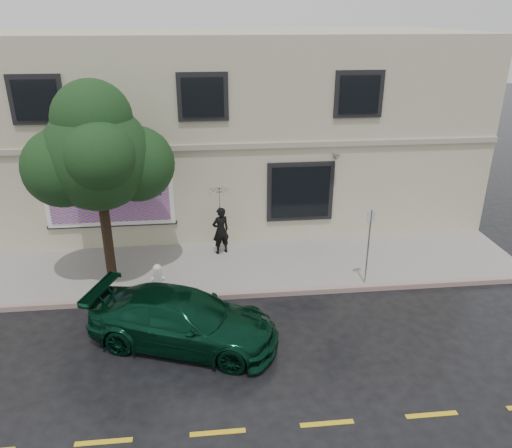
{
  "coord_description": "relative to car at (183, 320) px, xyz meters",
  "views": [
    {
      "loc": [
        -0.04,
        -10.96,
        7.65
      ],
      "look_at": [
        1.37,
        2.2,
        2.0
      ],
      "focal_mm": 35.0,
      "sensor_mm": 36.0,
      "label": 1
    }
  ],
  "objects": [
    {
      "name": "sidewalk",
      "position": [
        0.71,
        3.75,
        -0.61
      ],
      "size": [
        20.0,
        3.5,
        0.15
      ],
      "primitive_type": "cube",
      "color": "gray",
      "rests_on": "ground"
    },
    {
      "name": "umbrella",
      "position": [
        1.12,
        4.68,
        1.43
      ],
      "size": [
        1.15,
        1.15,
        0.66
      ],
      "primitive_type": "imported",
      "rotation": [
        0.0,
        0.0,
        0.36
      ],
      "color": "black",
      "rests_on": "pedestrian"
    },
    {
      "name": "road_marking",
      "position": [
        0.71,
        -3.0,
        -0.68
      ],
      "size": [
        19.0,
        0.12,
        0.01
      ],
      "primitive_type": "cube",
      "color": "gold",
      "rests_on": "ground"
    },
    {
      "name": "curb",
      "position": [
        0.71,
        2.0,
        -0.61
      ],
      "size": [
        20.0,
        0.18,
        0.16
      ],
      "primitive_type": "cube",
      "color": "gray",
      "rests_on": "ground"
    },
    {
      "name": "pedestrian",
      "position": [
        1.12,
        4.68,
        0.28
      ],
      "size": [
        0.7,
        0.59,
        1.63
      ],
      "primitive_type": "imported",
      "rotation": [
        0.0,
        0.0,
        3.55
      ],
      "color": "black",
      "rests_on": "sidewalk"
    },
    {
      "name": "billboard",
      "position": [
        -2.49,
        5.42,
        1.37
      ],
      "size": [
        4.3,
        0.16,
        2.2
      ],
      "color": "white",
      "rests_on": "ground"
    },
    {
      "name": "car",
      "position": [
        0.0,
        0.0,
        0.0
      ],
      "size": [
        5.12,
        3.55,
        1.37
      ],
      "primitive_type": "imported",
      "rotation": [
        0.0,
        0.0,
        1.22
      ],
      "color": "black",
      "rests_on": "ground"
    },
    {
      "name": "sign_pole",
      "position": [
        5.32,
        2.2,
        0.89
      ],
      "size": [
        0.28,
        0.12,
        2.35
      ],
      "rotation": [
        0.0,
        0.0,
        0.35
      ],
      "color": "#9EA3A7",
      "rests_on": "sidewalk"
    },
    {
      "name": "ground",
      "position": [
        0.71,
        0.5,
        -0.68
      ],
      "size": [
        90.0,
        90.0,
        0.0
      ],
      "primitive_type": "plane",
      "color": "black",
      "rests_on": "ground"
    },
    {
      "name": "fire_hydrant",
      "position": [
        -0.79,
        2.3,
        -0.1
      ],
      "size": [
        0.37,
        0.34,
        0.9
      ],
      "rotation": [
        0.0,
        0.0,
        -0.24
      ],
      "color": "silver",
      "rests_on": "sidewalk"
    },
    {
      "name": "building",
      "position": [
        0.72,
        9.5,
        2.82
      ],
      "size": [
        20.0,
        8.12,
        7.0
      ],
      "color": "#B4B291",
      "rests_on": "ground"
    },
    {
      "name": "street_tree",
      "position": [
        -2.26,
        3.28,
        3.27
      ],
      "size": [
        3.01,
        3.01,
        5.32
      ],
      "color": "black",
      "rests_on": "sidewalk"
    }
  ]
}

